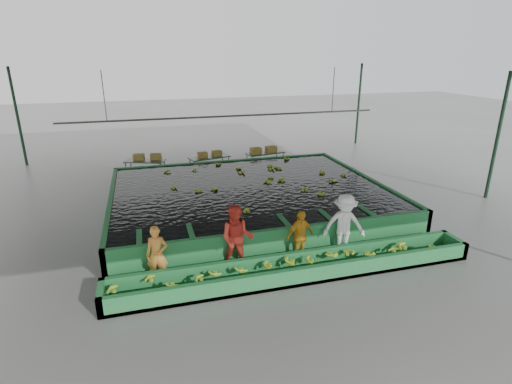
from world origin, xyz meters
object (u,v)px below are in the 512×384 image
object	(u,v)px
worker_a	(157,255)
packing_table_mid	(210,165)
flotation_tank	(249,197)
sorting_trough	(298,268)
packing_table_right	(265,161)
box_stack_mid	(210,157)
packing_table_left	(146,169)
worker_c	(300,236)
worker_b	(237,238)
worker_d	(344,225)
box_stack_left	(148,160)
box_stack_right	(264,153)

from	to	relation	value
worker_a	packing_table_mid	bearing A→B (deg)	83.50
flotation_tank	sorting_trough	size ratio (longest dim) A/B	1.00
packing_table_right	box_stack_mid	bearing A→B (deg)	-176.89
packing_table_left	packing_table_right	distance (m)	5.88
sorting_trough	packing_table_right	distance (m)	10.38
worker_a	worker_c	size ratio (longest dim) A/B	1.00
sorting_trough	packing_table_mid	distance (m)	10.04
flotation_tank	packing_table_mid	xyz separation A→B (m)	(-0.66, 4.91, -0.01)
worker_b	worker_d	world-z (taller)	worker_b
sorting_trough	worker_c	xyz separation A→B (m)	(0.34, 0.80, 0.52)
worker_a	packing_table_mid	size ratio (longest dim) A/B	0.79
sorting_trough	packing_table_mid	world-z (taller)	packing_table_mid
worker_a	box_stack_left	world-z (taller)	worker_a
packing_table_mid	box_stack_left	bearing A→B (deg)	172.20
box_stack_left	box_stack_right	distance (m)	5.65
packing_table_mid	box_stack_right	world-z (taller)	box_stack_right
packing_table_mid	packing_table_right	distance (m)	2.87
worker_d	packing_table_left	distance (m)	10.95
flotation_tank	box_stack_left	distance (m)	6.39
packing_table_mid	packing_table_right	bearing A→B (deg)	2.59
flotation_tank	packing_table_right	distance (m)	5.50
sorting_trough	packing_table_right	xyz separation A→B (m)	(2.21, 10.14, 0.19)
packing_table_left	box_stack_mid	world-z (taller)	box_stack_mid
packing_table_left	packing_table_right	bearing A→B (deg)	-1.74
sorting_trough	box_stack_left	distance (m)	11.01
worker_c	worker_d	size ratio (longest dim) A/B	0.82
worker_b	packing_table_mid	xyz separation A→B (m)	(0.81, 9.21, -0.50)
packing_table_left	flotation_tank	bearing A→B (deg)	-54.87
flotation_tank	worker_b	world-z (taller)	worker_b
worker_d	packing_table_right	bearing A→B (deg)	103.74
sorting_trough	worker_c	size ratio (longest dim) A/B	6.54
flotation_tank	box_stack_right	size ratio (longest dim) A/B	7.30
box_stack_left	packing_table_mid	bearing A→B (deg)	-7.80
worker_b	box_stack_mid	distance (m)	9.22
packing_table_right	box_stack_mid	distance (m)	2.88
box_stack_left	worker_a	bearing A→B (deg)	-90.19
worker_c	box_stack_right	bearing A→B (deg)	65.24
packing_table_right	box_stack_right	bearing A→B (deg)	-139.63
worker_a	worker_c	bearing A→B (deg)	11.09
flotation_tank	packing_table_right	world-z (taller)	flotation_tank
sorting_trough	packing_table_left	xyz separation A→B (m)	(-3.67, 10.32, 0.17)
sorting_trough	box_stack_right	bearing A→B (deg)	78.22
box_stack_left	box_stack_mid	distance (m)	2.94
worker_a	packing_table_left	distance (m)	9.53
worker_d	box_stack_right	xyz separation A→B (m)	(0.39, 9.24, -0.06)
worker_d	worker_a	bearing A→B (deg)	-163.19
worker_d	box_stack_mid	xyz separation A→B (m)	(-2.34, 9.19, -0.05)
box_stack_left	box_stack_mid	world-z (taller)	box_stack_mid
worker_b	box_stack_right	world-z (taller)	worker_b
worker_c	packing_table_right	distance (m)	9.53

